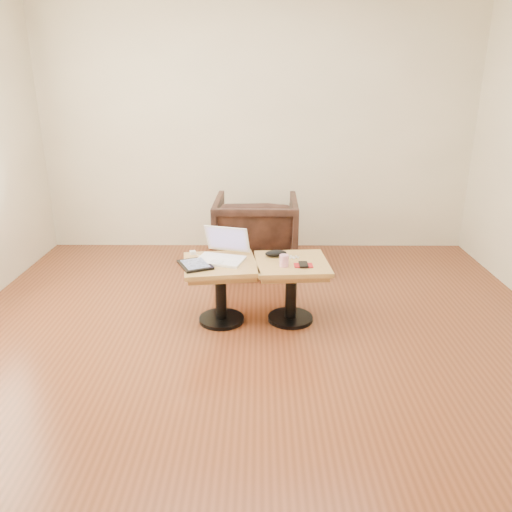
{
  "coord_description": "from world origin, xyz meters",
  "views": [
    {
      "loc": [
        0.02,
        -3.05,
        1.76
      ],
      "look_at": [
        -0.0,
        0.4,
        0.53
      ],
      "focal_mm": 35.0,
      "sensor_mm": 36.0,
      "label": 1
    }
  ],
  "objects_px": {
    "side_table_right": "(291,276)",
    "armchair": "(256,233)",
    "laptop": "(222,253)",
    "striped_cup": "(284,261)",
    "side_table_left": "(220,277)"
  },
  "relations": [
    {
      "from": "side_table_right",
      "to": "striped_cup",
      "type": "relative_size",
      "value": 6.6
    },
    {
      "from": "side_table_left",
      "to": "armchair",
      "type": "distance_m",
      "value": 1.16
    },
    {
      "from": "laptop",
      "to": "striped_cup",
      "type": "distance_m",
      "value": 0.48
    },
    {
      "from": "side_table_right",
      "to": "armchair",
      "type": "distance_m",
      "value": 1.14
    },
    {
      "from": "side_table_left",
      "to": "side_table_right",
      "type": "distance_m",
      "value": 0.53
    },
    {
      "from": "side_table_right",
      "to": "laptop",
      "type": "relative_size",
      "value": 1.35
    },
    {
      "from": "side_table_left",
      "to": "striped_cup",
      "type": "xyz_separation_m",
      "value": [
        0.47,
        -0.08,
        0.16
      ]
    },
    {
      "from": "side_table_right",
      "to": "armchair",
      "type": "height_order",
      "value": "armchair"
    },
    {
      "from": "side_table_left",
      "to": "laptop",
      "type": "relative_size",
      "value": 1.44
    },
    {
      "from": "side_table_right",
      "to": "striped_cup",
      "type": "height_order",
      "value": "striped_cup"
    },
    {
      "from": "side_table_right",
      "to": "laptop",
      "type": "xyz_separation_m",
      "value": [
        -0.52,
        0.05,
        0.17
      ]
    },
    {
      "from": "laptop",
      "to": "armchair",
      "type": "relative_size",
      "value": 0.53
    },
    {
      "from": "side_table_left",
      "to": "armchair",
      "type": "xyz_separation_m",
      "value": [
        0.26,
        1.13,
        -0.0
      ]
    },
    {
      "from": "side_table_right",
      "to": "laptop",
      "type": "bearing_deg",
      "value": 169.94
    },
    {
      "from": "laptop",
      "to": "side_table_left",
      "type": "bearing_deg",
      "value": -83.83
    }
  ]
}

